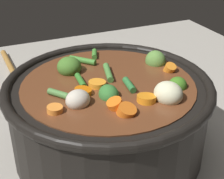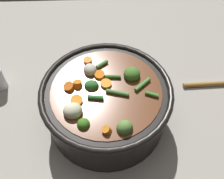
% 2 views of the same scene
% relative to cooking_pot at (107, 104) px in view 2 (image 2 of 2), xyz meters
% --- Properties ---
extents(ground_plane, '(1.10, 1.10, 0.00)m').
position_rel_cooking_pot_xyz_m(ground_plane, '(-0.00, 0.00, -0.07)').
color(ground_plane, '#9E998E').
extents(cooking_pot, '(0.33, 0.33, 0.15)m').
position_rel_cooking_pot_xyz_m(cooking_pot, '(0.00, 0.00, 0.00)').
color(cooking_pot, black).
rests_on(cooking_pot, ground_plane).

